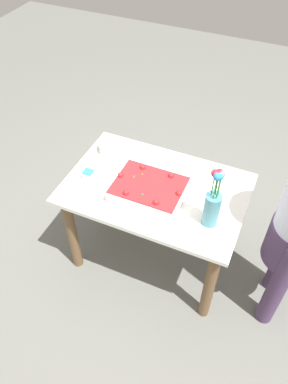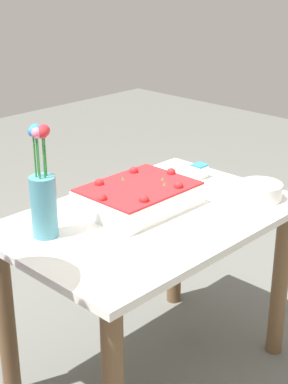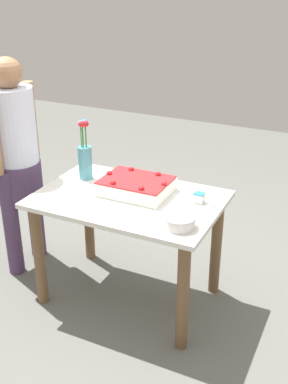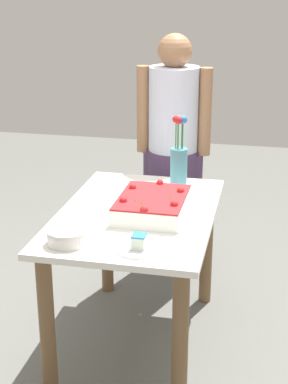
{
  "view_description": "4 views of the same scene",
  "coord_description": "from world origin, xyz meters",
  "px_view_note": "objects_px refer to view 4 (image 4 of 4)",
  "views": [
    {
      "loc": [
        -0.59,
        1.52,
        2.37
      ],
      "look_at": [
        0.04,
        0.1,
        0.76
      ],
      "focal_mm": 35.0,
      "sensor_mm": 36.0,
      "label": 1
    },
    {
      "loc": [
        -1.47,
        -1.38,
        1.63
      ],
      "look_at": [
        0.07,
        0.11,
        0.76
      ],
      "focal_mm": 55.0,
      "sensor_mm": 36.0,
      "label": 2
    },
    {
      "loc": [
        1.22,
        -2.32,
        1.98
      ],
      "look_at": [
        0.09,
        0.04,
        0.76
      ],
      "focal_mm": 45.0,
      "sensor_mm": 36.0,
      "label": 3
    },
    {
      "loc": [
        2.56,
        0.59,
        1.78
      ],
      "look_at": [
        0.06,
        0.05,
        0.85
      ],
      "focal_mm": 55.0,
      "sensor_mm": 36.0,
      "label": 4
    }
  ],
  "objects_px": {
    "serving_plate_with_slice": "(139,246)",
    "flower_vase": "(179,161)",
    "cake_knife": "(120,184)",
    "sheet_cake": "(152,205)",
    "person_standing": "(173,141)",
    "fruit_bowl": "(67,236)"
  },
  "relations": [
    {
      "from": "serving_plate_with_slice",
      "to": "flower_vase",
      "type": "distance_m",
      "value": 0.81
    },
    {
      "from": "serving_plate_with_slice",
      "to": "cake_knife",
      "type": "bearing_deg",
      "value": -160.35
    },
    {
      "from": "sheet_cake",
      "to": "person_standing",
      "type": "relative_size",
      "value": 0.28
    },
    {
      "from": "cake_knife",
      "to": "fruit_bowl",
      "type": "height_order",
      "value": "fruit_bowl"
    },
    {
      "from": "flower_vase",
      "to": "person_standing",
      "type": "bearing_deg",
      "value": -167.02
    },
    {
      "from": "cake_knife",
      "to": "serving_plate_with_slice",
      "type": "bearing_deg",
      "value": -54.84
    },
    {
      "from": "person_standing",
      "to": "fruit_bowl",
      "type": "bearing_deg",
      "value": -10.56
    },
    {
      "from": "person_standing",
      "to": "flower_vase",
      "type": "bearing_deg",
      "value": 12.98
    },
    {
      "from": "cake_knife",
      "to": "fruit_bowl",
      "type": "bearing_deg",
      "value": -76.48
    },
    {
      "from": "serving_plate_with_slice",
      "to": "person_standing",
      "type": "distance_m",
      "value": 1.28
    },
    {
      "from": "flower_vase",
      "to": "person_standing",
      "type": "xyz_separation_m",
      "value": [
        -0.47,
        -0.11,
        -0.02
      ]
    },
    {
      "from": "flower_vase",
      "to": "fruit_bowl",
      "type": "height_order",
      "value": "flower_vase"
    },
    {
      "from": "flower_vase",
      "to": "person_standing",
      "type": "distance_m",
      "value": 0.49
    },
    {
      "from": "person_standing",
      "to": "serving_plate_with_slice",
      "type": "bearing_deg",
      "value": 3.3
    },
    {
      "from": "sheet_cake",
      "to": "fruit_bowl",
      "type": "xyz_separation_m",
      "value": [
        0.4,
        -0.29,
        -0.01
      ]
    },
    {
      "from": "sheet_cake",
      "to": "cake_knife",
      "type": "xyz_separation_m",
      "value": [
        -0.39,
        -0.26,
        -0.04
      ]
    },
    {
      "from": "cake_knife",
      "to": "person_standing",
      "type": "relative_size",
      "value": 0.12
    },
    {
      "from": "person_standing",
      "to": "sheet_cake",
      "type": "bearing_deg",
      "value": 3.19
    },
    {
      "from": "cake_knife",
      "to": "flower_vase",
      "type": "relative_size",
      "value": 0.46
    },
    {
      "from": "sheet_cake",
      "to": "fruit_bowl",
      "type": "bearing_deg",
      "value": -35.49
    },
    {
      "from": "cake_knife",
      "to": "fruit_bowl",
      "type": "distance_m",
      "value": 0.79
    },
    {
      "from": "fruit_bowl",
      "to": "person_standing",
      "type": "bearing_deg",
      "value": 169.44
    }
  ]
}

